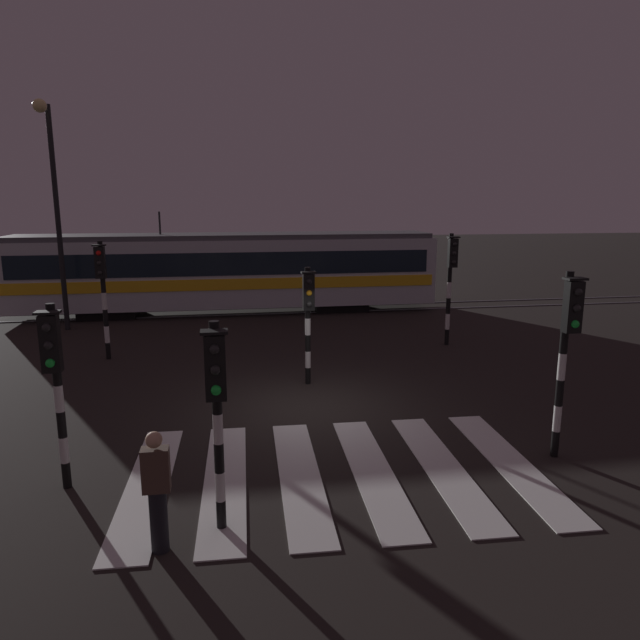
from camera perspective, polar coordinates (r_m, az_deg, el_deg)
name	(u,v)px	position (r m, az deg, el deg)	size (l,w,h in m)	color
ground_plane	(309,408)	(13.39, -1.08, -8.59)	(120.00, 120.00, 0.00)	black
rail_near	(271,314)	(23.98, -4.86, 0.62)	(80.00, 0.12, 0.03)	#59595E
rail_far	(268,307)	(25.38, -5.12, 1.24)	(80.00, 0.12, 0.03)	#59595E
crosswalk_zebra	(336,473)	(10.41, 1.60, -14.77)	(7.18, 4.70, 0.02)	silver
traffic_light_corner_near_left	(55,371)	(10.03, -24.57, -4.52)	(0.36, 0.42, 3.09)	black
traffic_light_kerb_mid_left	(217,397)	(8.10, -10.09, -7.48)	(0.36, 0.42, 3.06)	black
traffic_light_corner_far_right	(451,273)	(18.87, 12.70, 4.56)	(0.36, 0.42, 3.59)	black
traffic_light_corner_near_right	(567,338)	(11.10, 23.07, -1.63)	(0.36, 0.42, 3.44)	black
traffic_light_corner_far_left	(102,283)	(17.87, -20.55, 3.46)	(0.36, 0.42, 3.48)	black
traffic_light_median_centre	(308,309)	(14.47, -1.16, 1.12)	(0.36, 0.42, 3.00)	black
street_lamp_trackside_left	(53,192)	(22.30, -24.66, 11.37)	(0.44, 1.21, 7.80)	black
tram	(227,270)	(24.34, -9.14, 4.82)	(17.32, 2.58, 4.15)	silver
pedestrian_waiting_at_kerb	(157,491)	(8.32, -15.67, -15.82)	(0.36, 0.24, 1.71)	black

